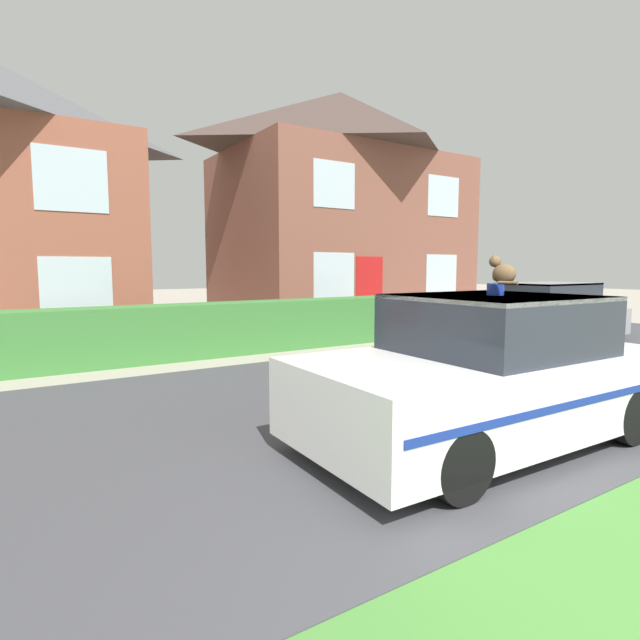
{
  "coord_description": "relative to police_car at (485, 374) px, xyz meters",
  "views": [
    {
      "loc": [
        -2.96,
        -0.92,
        1.78
      ],
      "look_at": [
        0.77,
        4.88,
        1.05
      ],
      "focal_mm": 28.0,
      "sensor_mm": 36.0,
      "label": 1
    }
  ],
  "objects": [
    {
      "name": "road_strip",
      "position": [
        -1.13,
        1.88,
        -0.7
      ],
      "size": [
        28.0,
        6.38,
        0.01
      ],
      "primitive_type": "cube",
      "color": "#424247",
      "rests_on": "ground"
    },
    {
      "name": "neighbour_car_near",
      "position": [
        6.62,
        3.55,
        -0.03
      ],
      "size": [
        4.26,
        1.58,
        1.41
      ],
      "rotation": [
        0.0,
        0.0,
        -0.0
      ],
      "color": "black",
      "rests_on": "road_strip"
    },
    {
      "name": "police_car",
      "position": [
        0.0,
        0.0,
        0.0
      ],
      "size": [
        3.93,
        1.93,
        1.61
      ],
      "rotation": [
        0.0,
        0.0,
        3.12
      ],
      "color": "black",
      "rests_on": "road_strip"
    },
    {
      "name": "garden_hedge",
      "position": [
        -0.03,
        6.33,
        -0.18
      ],
      "size": [
        9.51,
        0.84,
        1.06
      ],
      "primitive_type": "cube",
      "color": "#3D7F38",
      "rests_on": "ground"
    },
    {
      "name": "wheelie_bin",
      "position": [
        4.23,
        5.94,
        -0.19
      ],
      "size": [
        0.64,
        0.65,
        1.01
      ],
      "rotation": [
        0.0,
        0.0,
        -0.07
      ],
      "color": "#474C8C",
      "rests_on": "ground"
    },
    {
      "name": "cat",
      "position": [
        -0.05,
        -0.19,
        1.03
      ],
      "size": [
        0.2,
        0.34,
        0.29
      ],
      "rotation": [
        0.0,
        0.0,
        1.78
      ],
      "color": "brown",
      "rests_on": "police_car"
    },
    {
      "name": "house_right",
      "position": [
        6.18,
        11.4,
        3.27
      ],
      "size": [
        8.28,
        5.9,
        7.79
      ],
      "color": "brown",
      "rests_on": "ground"
    }
  ]
}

